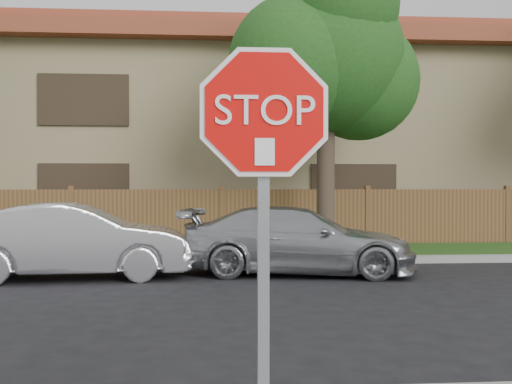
{
  "coord_description": "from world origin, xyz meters",
  "views": [
    {
      "loc": [
        -0.33,
        -4.8,
        1.75
      ],
      "look_at": [
        -0.03,
        -0.9,
        1.7
      ],
      "focal_mm": 42.0,
      "sensor_mm": 36.0,
      "label": 1
    }
  ],
  "objects": [
    {
      "name": "sedan_right",
      "position": [
        1.37,
        6.7,
        0.65
      ],
      "size": [
        4.72,
        2.49,
        1.3
      ],
      "primitive_type": "imported",
      "rotation": [
        0.0,
        0.0,
        1.42
      ],
      "color": "#A8ABAF",
      "rests_on": "ground"
    },
    {
      "name": "tree_mid",
      "position": [
        2.52,
        9.57,
        4.87
      ],
      "size": [
        4.8,
        3.9,
        7.35
      ],
      "color": "#382B21",
      "rests_on": "ground"
    },
    {
      "name": "stop_sign",
      "position": [
        -0.03,
        -1.48,
        1.83
      ],
      "size": [
        1.01,
        0.13,
        2.55
      ],
      "color": "gray",
      "rests_on": "sidewalk_near"
    },
    {
      "name": "sedan_left",
      "position": [
        -2.82,
        6.45,
        0.7
      ],
      "size": [
        4.33,
        1.79,
        1.39
      ],
      "primitive_type": "imported",
      "rotation": [
        0.0,
        0.0,
        1.65
      ],
      "color": "silver",
      "rests_on": "ground"
    },
    {
      "name": "grass_strip",
      "position": [
        0.0,
        9.8,
        0.06
      ],
      "size": [
        70.0,
        3.0,
        0.12
      ],
      "primitive_type": "cube",
      "color": "#1E4714",
      "rests_on": "ground"
    },
    {
      "name": "fence",
      "position": [
        0.0,
        11.4,
        0.8
      ],
      "size": [
        70.0,
        0.12,
        1.6
      ],
      "primitive_type": "cube",
      "color": "brown",
      "rests_on": "ground"
    },
    {
      "name": "apartment_building",
      "position": [
        0.0,
        17.0,
        3.53
      ],
      "size": [
        35.2,
        9.2,
        7.2
      ],
      "color": "#95865C",
      "rests_on": "ground"
    },
    {
      "name": "far_curb",
      "position": [
        0.0,
        8.15,
        0.07
      ],
      "size": [
        70.0,
        0.3,
        0.15
      ],
      "primitive_type": "cube",
      "color": "gray",
      "rests_on": "ground"
    }
  ]
}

